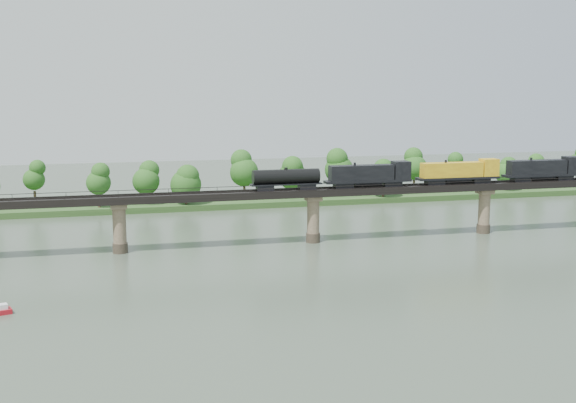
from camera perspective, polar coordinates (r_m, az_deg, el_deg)
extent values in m
plane|color=#374436|center=(126.09, 5.75, -6.10)|extent=(400.00, 400.00, 0.00)
cube|color=#26461C|center=(206.16, -2.20, 0.22)|extent=(300.00, 24.00, 1.60)
cylinder|color=#473A2D|center=(147.93, -13.11, -3.58)|extent=(3.00, 3.00, 2.00)
cylinder|color=#8B765B|center=(147.01, -13.18, -1.87)|extent=(2.60, 2.60, 9.00)
cube|color=#8B765B|center=(146.30, -13.23, -0.34)|extent=(3.20, 3.20, 1.00)
cylinder|color=#473A2D|center=(153.59, 1.99, -2.87)|extent=(3.00, 3.00, 2.00)
cylinder|color=#8B765B|center=(152.70, 2.00, -1.22)|extent=(2.60, 2.60, 9.00)
cube|color=#8B765B|center=(152.02, 2.01, 0.27)|extent=(3.20, 3.20, 1.00)
cylinder|color=#473A2D|center=(168.81, 15.17, -2.07)|extent=(3.00, 3.00, 2.00)
cylinder|color=#8B765B|center=(168.00, 15.24, -0.57)|extent=(2.60, 2.60, 9.00)
cube|color=#8B765B|center=(167.38, 15.30, 0.78)|extent=(3.20, 3.20, 1.00)
cube|color=black|center=(151.83, 2.01, 0.73)|extent=(220.00, 5.00, 1.50)
cube|color=black|center=(150.99, 2.09, 1.00)|extent=(220.00, 0.12, 0.16)
cube|color=black|center=(152.42, 1.94, 1.08)|extent=(220.00, 0.12, 0.16)
cube|color=black|center=(149.34, 2.27, 1.15)|extent=(220.00, 0.10, 0.10)
cube|color=black|center=(153.90, 1.77, 1.40)|extent=(220.00, 0.10, 0.10)
cube|color=black|center=(149.39, 2.27, 1.02)|extent=(0.08, 0.08, 0.70)
cube|color=black|center=(153.95, 1.77, 1.27)|extent=(0.08, 0.08, 0.70)
cylinder|color=#382619|center=(201.71, -19.36, 0.26)|extent=(0.70, 0.70, 3.71)
sphere|color=#1B4C15|center=(201.04, -19.44, 1.65)|extent=(5.67, 5.67, 5.67)
sphere|color=#1B4C15|center=(200.67, -19.48, 2.53)|extent=(4.25, 4.25, 4.25)
cylinder|color=#382619|center=(193.02, -14.69, 0.06)|extent=(0.70, 0.70, 3.51)
sphere|color=#1B4C15|center=(192.34, -14.75, 1.44)|extent=(6.31, 6.31, 6.31)
sphere|color=#1B4C15|center=(191.98, -14.78, 2.30)|extent=(4.73, 4.73, 4.73)
cylinder|color=#382619|center=(195.71, -11.11, 0.29)|extent=(0.70, 0.70, 3.34)
sphere|color=#1B4C15|center=(195.07, -11.15, 1.59)|extent=(7.18, 7.18, 7.18)
sphere|color=#1B4C15|center=(194.72, -11.18, 2.40)|extent=(5.39, 5.39, 5.39)
cylinder|color=#382619|center=(193.85, -8.05, 0.21)|extent=(0.70, 0.70, 2.83)
sphere|color=#1B4C15|center=(193.29, -8.08, 1.32)|extent=(8.26, 8.26, 8.26)
sphere|color=#1B4C15|center=(192.98, -8.09, 2.01)|extent=(6.19, 6.19, 6.19)
cylinder|color=#382619|center=(202.53, -3.47, 0.84)|extent=(0.70, 0.70, 3.96)
sphere|color=#1B4C15|center=(201.81, -3.49, 2.33)|extent=(8.07, 8.07, 8.07)
sphere|color=#1B4C15|center=(201.44, -3.49, 3.26)|extent=(6.05, 6.05, 6.05)
cylinder|color=#382619|center=(203.97, 0.36, 0.82)|extent=(0.70, 0.70, 3.27)
sphere|color=#1B4C15|center=(203.37, 0.36, 2.04)|extent=(8.03, 8.03, 8.03)
sphere|color=#1B4C15|center=(203.04, 0.36, 2.80)|extent=(6.02, 6.02, 6.02)
cylinder|color=#382619|center=(208.93, 4.04, 1.09)|extent=(0.70, 0.70, 3.92)
sphere|color=#1B4C15|center=(208.24, 4.05, 2.52)|extent=(8.29, 8.29, 8.29)
sphere|color=#1B4C15|center=(207.88, 4.06, 3.41)|extent=(6.21, 6.21, 6.21)
cylinder|color=#382619|center=(206.18, 7.53, 0.80)|extent=(0.70, 0.70, 3.02)
sphere|color=#1B4C15|center=(205.62, 7.55, 1.91)|extent=(7.74, 7.74, 7.74)
sphere|color=#1B4C15|center=(205.31, 7.56, 2.61)|extent=(5.80, 5.80, 5.80)
cylinder|color=#382619|center=(219.11, 9.92, 1.35)|extent=(0.70, 0.70, 3.80)
sphere|color=#1B4C15|center=(218.47, 9.96, 2.66)|extent=(7.47, 7.47, 7.47)
sphere|color=#1B4C15|center=(218.13, 9.98, 3.49)|extent=(5.60, 5.60, 5.60)
cylinder|color=#382619|center=(225.18, 13.08, 1.40)|extent=(0.70, 0.70, 3.38)
sphere|color=#1B4C15|center=(224.62, 13.12, 2.54)|extent=(6.23, 6.23, 6.23)
sphere|color=#1B4C15|center=(224.32, 13.15, 3.26)|extent=(4.67, 4.67, 4.67)
cylinder|color=#382619|center=(226.81, 16.88, 1.22)|extent=(0.70, 0.70, 2.77)
sphere|color=#1B4C15|center=(226.35, 16.92, 2.15)|extent=(7.04, 7.04, 7.04)
sphere|color=#1B4C15|center=(226.08, 16.95, 2.73)|extent=(5.28, 5.28, 5.28)
cylinder|color=#382619|center=(238.14, 18.99, 1.50)|extent=(0.70, 0.70, 2.94)
sphere|color=#1B4C15|center=(237.67, 19.04, 2.44)|extent=(6.73, 6.73, 6.73)
sphere|color=#1B4C15|center=(237.41, 19.07, 3.03)|extent=(5.05, 5.05, 5.05)
cube|color=black|center=(177.49, 20.91, 1.80)|extent=(4.01, 2.41, 1.10)
cube|color=black|center=(171.45, 17.88, 1.72)|extent=(4.01, 2.41, 1.10)
cube|color=black|center=(174.32, 19.43, 1.99)|extent=(19.05, 3.01, 0.50)
cube|color=black|center=(173.29, 19.05, 2.58)|extent=(14.04, 2.71, 3.21)
cube|color=black|center=(178.32, 21.49, 2.72)|extent=(3.61, 3.01, 3.81)
cylinder|color=black|center=(174.39, 19.42, 1.81)|extent=(6.02, 1.40, 1.40)
cube|color=black|center=(166.40, 14.94, 1.63)|extent=(4.01, 2.41, 1.10)
cube|color=black|center=(161.39, 11.51, 1.53)|extent=(4.01, 2.41, 1.10)
cube|color=black|center=(163.73, 13.26, 1.83)|extent=(19.05, 3.01, 0.50)
cube|color=yellow|center=(162.83, 12.81, 2.46)|extent=(14.04, 2.71, 3.21)
cube|color=yellow|center=(167.03, 15.59, 2.62)|extent=(3.61, 3.01, 3.81)
cylinder|color=black|center=(163.80, 13.25, 1.64)|extent=(6.02, 1.40, 1.40)
cube|color=black|center=(157.37, 8.21, 1.43)|extent=(4.01, 2.41, 1.10)
cube|color=black|center=(153.57, 4.39, 1.30)|extent=(4.01, 2.41, 1.10)
cube|color=black|center=(155.29, 6.33, 1.62)|extent=(19.05, 3.01, 0.50)
cube|color=black|center=(154.54, 5.81, 2.29)|extent=(14.04, 2.71, 3.21)
cube|color=black|center=(157.77, 8.91, 2.48)|extent=(3.61, 3.01, 3.81)
cylinder|color=black|center=(155.36, 6.32, 1.42)|extent=(6.02, 1.40, 1.40)
cube|color=black|center=(151.26, 1.50, 1.20)|extent=(3.51, 2.21, 1.10)
cube|color=black|center=(149.13, -1.84, 1.08)|extent=(3.51, 2.21, 1.10)
cube|color=black|center=(150.04, -0.16, 1.39)|extent=(15.04, 2.41, 0.30)
cylinder|color=black|center=(149.83, -0.16, 2.00)|extent=(14.04, 3.01, 3.01)
cylinder|color=black|center=(149.63, -0.16, 2.61)|extent=(0.70, 0.70, 0.50)
cube|color=white|center=(114.79, -21.61, -7.72)|extent=(1.57, 1.57, 0.73)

